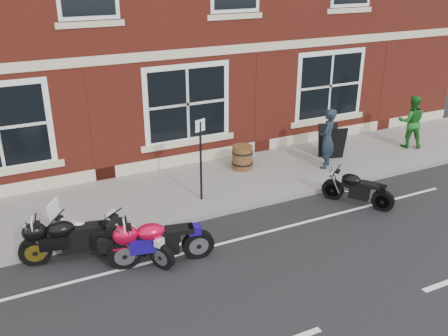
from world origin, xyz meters
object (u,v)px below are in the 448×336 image
at_px(moto_touring_silver, 85,234).
at_px(barrel_planter, 242,157).
at_px(pedestrian_right, 411,122).
at_px(moto_naked_black, 357,187).
at_px(a_board_sign, 332,142).
at_px(moto_sport_red, 159,239).
at_px(moto_sport_silver, 136,237).
at_px(moto_sport_black, 70,236).
at_px(parking_sign, 201,154).
at_px(pedestrian_left, 327,139).

bearing_deg(moto_touring_silver, barrel_planter, -24.62).
relative_size(pedestrian_right, barrel_planter, 2.46).
xyz_separation_m(moto_naked_black, a_board_sign, (1.23, 2.66, 0.16)).
height_order(moto_touring_silver, pedestrian_right, pedestrian_right).
distance_m(moto_touring_silver, barrel_planter, 5.61).
distance_m(moto_sport_red, moto_sport_silver, 0.54).
relative_size(moto_naked_black, a_board_sign, 1.56).
bearing_deg(moto_sport_silver, moto_touring_silver, 118.43).
relative_size(moto_sport_black, moto_naked_black, 1.32).
xyz_separation_m(moto_sport_black, pedestrian_right, (11.04, 1.75, 0.42)).
distance_m(pedestrian_right, parking_sign, 7.62).
distance_m(pedestrian_left, pedestrian_right, 3.47).
distance_m(moto_naked_black, pedestrian_left, 2.27).
bearing_deg(barrel_planter, moto_sport_black, -154.68).
xyz_separation_m(moto_touring_silver, moto_naked_black, (6.64, -0.61, -0.03)).
height_order(a_board_sign, barrel_planter, a_board_sign).
bearing_deg(moto_sport_black, moto_touring_silver, -73.51).
distance_m(a_board_sign, barrel_planter, 2.89).
distance_m(moto_naked_black, pedestrian_right, 4.74).
bearing_deg(parking_sign, barrel_planter, 16.23).
bearing_deg(moto_sport_black, moto_naked_black, -83.62).
xyz_separation_m(moto_sport_red, moto_sport_silver, (-0.36, 0.39, -0.07)).
bearing_deg(parking_sign, a_board_sign, -8.41).
distance_m(moto_touring_silver, pedestrian_left, 7.43).
height_order(moto_sport_black, pedestrian_right, pedestrian_right).
xyz_separation_m(moto_sport_red, moto_naked_black, (5.35, 0.33, -0.08)).
relative_size(moto_touring_silver, moto_sport_silver, 0.93).
relative_size(moto_naked_black, pedestrian_left, 0.92).
distance_m(moto_sport_red, a_board_sign, 7.24).
height_order(moto_sport_black, moto_naked_black, moto_sport_black).
relative_size(moto_sport_silver, pedestrian_right, 0.99).
relative_size(pedestrian_right, a_board_sign, 1.64).
height_order(moto_touring_silver, moto_sport_silver, moto_touring_silver).
relative_size(moto_sport_red, parking_sign, 1.02).
relative_size(moto_sport_silver, pedestrian_left, 0.96).
height_order(moto_naked_black, a_board_sign, a_board_sign).
xyz_separation_m(moto_sport_silver, pedestrian_right, (9.80, 2.28, 0.48)).
bearing_deg(parking_sign, moto_sport_black, 179.99).
height_order(moto_sport_red, parking_sign, parking_sign).
distance_m(moto_sport_black, barrel_planter, 5.90).
relative_size(moto_sport_red, pedestrian_left, 1.23).
bearing_deg(moto_sport_silver, pedestrian_right, -17.71).
bearing_deg(a_board_sign, pedestrian_right, 9.34).
relative_size(moto_touring_silver, a_board_sign, 1.51).
height_order(moto_naked_black, pedestrian_left, pedestrian_left).
height_order(moto_touring_silver, moto_sport_black, moto_touring_silver).
bearing_deg(pedestrian_right, moto_naked_black, 63.17).
height_order(moto_touring_silver, moto_naked_black, moto_touring_silver).
relative_size(pedestrian_left, a_board_sign, 1.70).
xyz_separation_m(moto_naked_black, parking_sign, (-3.50, 1.77, 0.87)).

